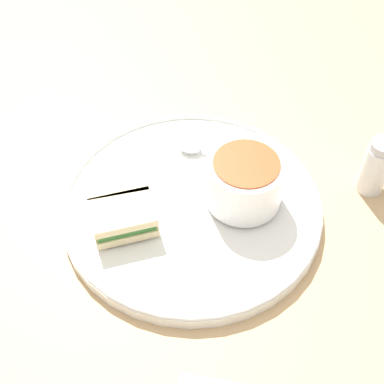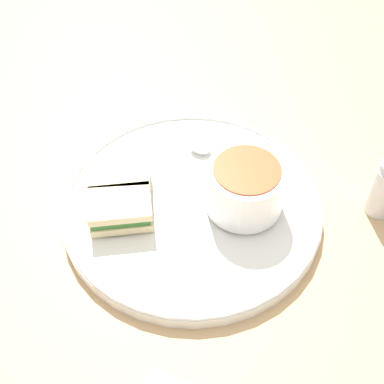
% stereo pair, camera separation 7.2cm
% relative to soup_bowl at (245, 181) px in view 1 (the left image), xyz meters
% --- Properties ---
extents(ground_plane, '(2.40, 2.40, 0.00)m').
position_rel_soup_bowl_xyz_m(ground_plane, '(-0.05, -0.05, -0.06)').
color(ground_plane, tan).
extents(plate, '(0.36, 0.36, 0.02)m').
position_rel_soup_bowl_xyz_m(plate, '(-0.05, -0.05, -0.05)').
color(plate, white).
rests_on(plate, ground_plane).
extents(soup_bowl, '(0.10, 0.10, 0.07)m').
position_rel_soup_bowl_xyz_m(soup_bowl, '(0.00, 0.00, 0.00)').
color(soup_bowl, white).
rests_on(soup_bowl, plate).
extents(spoon, '(0.12, 0.06, 0.01)m').
position_rel_soup_bowl_xyz_m(spoon, '(-0.10, 0.04, -0.03)').
color(spoon, silver).
rests_on(spoon, plate).
extents(sandwich_half_near, '(0.10, 0.10, 0.03)m').
position_rel_soup_bowl_xyz_m(sandwich_half_near, '(-0.15, -0.09, -0.02)').
color(sandwich_half_near, beige).
rests_on(sandwich_half_near, plate).
extents(sandwich_half_far, '(0.10, 0.10, 0.03)m').
position_rel_soup_bowl_xyz_m(sandwich_half_far, '(-0.10, -0.13, -0.02)').
color(sandwich_half_far, beige).
rests_on(sandwich_half_far, plate).
extents(salt_shaker, '(0.04, 0.04, 0.09)m').
position_rel_soup_bowl_xyz_m(salt_shaker, '(0.13, 0.14, -0.01)').
color(salt_shaker, silver).
rests_on(salt_shaker, ground_plane).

